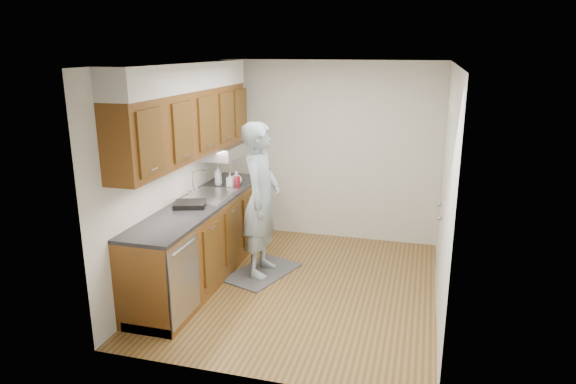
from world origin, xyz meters
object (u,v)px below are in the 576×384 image
object	(u,v)px
person	(261,190)
dish_rack	(190,204)
soap_bottle_a	(218,175)
soda_can	(237,182)
steel_can	(233,183)
soap_bottle_c	(236,178)
soap_bottle_b	(230,180)

from	to	relation	value
person	dish_rack	distance (m)	0.84
soap_bottle_a	dish_rack	size ratio (longest dim) A/B	0.76
soap_bottle_a	soda_can	distance (m)	0.28
soda_can	steel_can	bearing A→B (deg)	-170.90
soap_bottle_c	dish_rack	distance (m)	1.05
steel_can	soap_bottle_b	bearing A→B (deg)	177.37
soap_bottle_c	dish_rack	bearing A→B (deg)	-99.03
steel_can	person	bearing A→B (deg)	-40.64
soap_bottle_b	soap_bottle_c	xyz separation A→B (m)	(0.05, 0.10, 0.01)
steel_can	dish_rack	size ratio (longest dim) A/B	0.32
person	dish_rack	world-z (taller)	person
steel_can	dish_rack	xyz separation A→B (m)	(-0.16, -0.93, -0.03)
soap_bottle_a	dish_rack	world-z (taller)	soap_bottle_a
soap_bottle_b	steel_can	world-z (taller)	soap_bottle_b
soap_bottle_a	soda_can	world-z (taller)	soap_bottle_a
soda_can	dish_rack	bearing A→B (deg)	-102.65
soap_bottle_c	soda_can	xyz separation A→B (m)	(0.05, -0.09, -0.03)
soap_bottle_a	soap_bottle_c	bearing A→B (deg)	17.20
soap_bottle_b	soda_can	distance (m)	0.10
soap_bottle_a	dish_rack	xyz separation A→B (m)	(0.06, -0.96, -0.10)
person	soap_bottle_a	bearing A→B (deg)	56.07
soda_can	dish_rack	size ratio (longest dim) A/B	0.39
dish_rack	soap_bottle_b	bearing A→B (deg)	63.52
soap_bottle_a	dish_rack	bearing A→B (deg)	-86.56
soap_bottle_a	soap_bottle_b	xyz separation A→B (m)	(0.18, -0.03, -0.04)
person	soap_bottle_a	distance (m)	0.88
steel_can	soda_can	bearing A→B (deg)	9.10
soda_can	steel_can	distance (m)	0.05
soap_bottle_b	soda_can	bearing A→B (deg)	4.07
soap_bottle_c	dish_rack	size ratio (longest dim) A/B	0.56
person	soda_can	distance (m)	0.66
soda_can	dish_rack	world-z (taller)	soda_can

